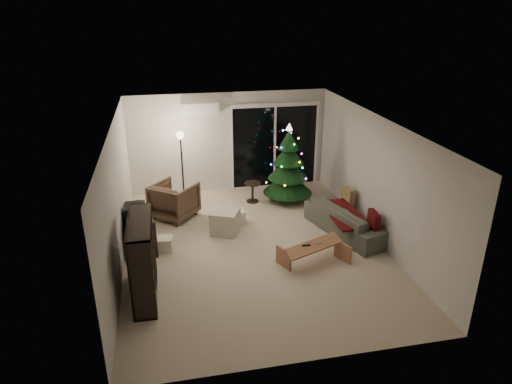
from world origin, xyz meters
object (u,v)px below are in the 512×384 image
media_cabinet (137,230)px  armchair (174,200)px  bookshelf (132,260)px  sofa (348,219)px  christmas_tree (288,163)px  coffee_table (314,254)px

media_cabinet → armchair: bearing=43.0°
bookshelf → sofa: bookshelf is taller
media_cabinet → christmas_tree: size_ratio=0.62×
armchair → sofa: bearing=-164.5°
armchair → christmas_tree: size_ratio=0.46×
coffee_table → sofa: bearing=21.0°
armchair → sofa: armchair is taller
sofa → bookshelf: bearing=91.9°
media_cabinet → coffee_table: bearing=-37.6°
bookshelf → sofa: bearing=30.0°
media_cabinet → coffee_table: size_ratio=0.99×
armchair → sofa: size_ratio=0.43×
armchair → coffee_table: armchair is taller
media_cabinet → armchair: armchair is taller
sofa → christmas_tree: 2.17m
coffee_table → bookshelf: bearing=164.5°
armchair → sofa: (3.53, -1.51, -0.11)m
armchair → coffee_table: (2.44, -2.56, -0.21)m
armchair → coffee_table: 3.54m
coffee_table → christmas_tree: bearing=61.2°
bookshelf → armchair: bearing=86.8°
media_cabinet → armchair: (0.77, 1.25, 0.03)m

